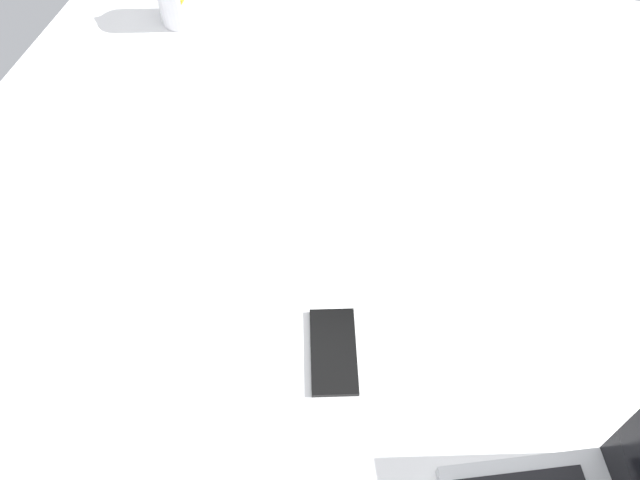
{
  "coord_description": "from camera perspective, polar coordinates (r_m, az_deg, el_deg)",
  "views": [
    {
      "loc": [
        57.06,
        20.57,
        106.31
      ],
      "look_at": [
        -1.02,
        4.69,
        24.0
      ],
      "focal_mm": 36.66,
      "sensor_mm": 36.0,
      "label": 1
    }
  ],
  "objects": [
    {
      "name": "cell_phone",
      "position": [
        0.98,
        1.18,
        -9.67
      ],
      "size": [
        15.38,
        10.61,
        0.8
      ],
      "primitive_type": "cube",
      "rotation": [
        0.0,
        0.0,
        5.01
      ],
      "color": "black",
      "rests_on": "bed_mattress"
    },
    {
      "name": "bed_mattress",
      "position": [
        1.15,
        -2.4,
        -4.33
      ],
      "size": [
        180.0,
        140.0,
        18.0
      ],
      "primitive_type": "cube",
      "color": "white",
      "rests_on": "ground"
    }
  ]
}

